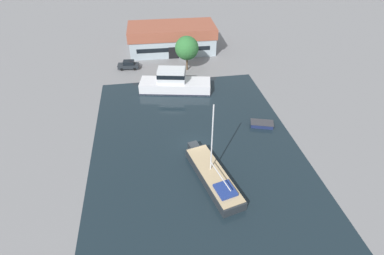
{
  "coord_description": "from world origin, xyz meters",
  "views": [
    {
      "loc": [
        -5.46,
        -31.12,
        26.68
      ],
      "look_at": [
        0.0,
        2.98,
        1.0
      ],
      "focal_mm": 28.0,
      "sensor_mm": 36.0,
      "label": 1
    }
  ],
  "objects_px": {
    "parked_car": "(128,65)",
    "sailboat_moored": "(213,176)",
    "quay_tree_near_building": "(187,48)",
    "motor_cruiser": "(174,83)",
    "small_dinghy": "(262,124)",
    "warehouse_building": "(172,38)"
  },
  "relations": [
    {
      "from": "quay_tree_near_building",
      "to": "parked_car",
      "type": "bearing_deg",
      "value": 168.94
    },
    {
      "from": "motor_cruiser",
      "to": "sailboat_moored",
      "type": "bearing_deg",
      "value": -163.51
    },
    {
      "from": "warehouse_building",
      "to": "sailboat_moored",
      "type": "distance_m",
      "value": 40.87
    },
    {
      "from": "parked_car",
      "to": "small_dinghy",
      "type": "xyz_separation_m",
      "value": [
        19.92,
        -23.04,
        -0.51
      ]
    },
    {
      "from": "quay_tree_near_building",
      "to": "motor_cruiser",
      "type": "relative_size",
      "value": 0.53
    },
    {
      "from": "warehouse_building",
      "to": "quay_tree_near_building",
      "type": "distance_m",
      "value": 10.73
    },
    {
      "from": "quay_tree_near_building",
      "to": "sailboat_moored",
      "type": "bearing_deg",
      "value": -92.51
    },
    {
      "from": "parked_car",
      "to": "sailboat_moored",
      "type": "height_order",
      "value": "sailboat_moored"
    },
    {
      "from": "sailboat_moored",
      "to": "small_dinghy",
      "type": "xyz_separation_m",
      "value": [
        9.64,
        9.59,
        -0.33
      ]
    },
    {
      "from": "sailboat_moored",
      "to": "motor_cruiser",
      "type": "height_order",
      "value": "sailboat_moored"
    },
    {
      "from": "parked_car",
      "to": "warehouse_building",
      "type": "bearing_deg",
      "value": -44.99
    },
    {
      "from": "warehouse_building",
      "to": "quay_tree_near_building",
      "type": "relative_size",
      "value": 2.81
    },
    {
      "from": "small_dinghy",
      "to": "quay_tree_near_building",
      "type": "bearing_deg",
      "value": -141.29
    },
    {
      "from": "quay_tree_near_building",
      "to": "sailboat_moored",
      "type": "relative_size",
      "value": 0.57
    },
    {
      "from": "parked_car",
      "to": "sailboat_moored",
      "type": "relative_size",
      "value": 0.35
    },
    {
      "from": "sailboat_moored",
      "to": "quay_tree_near_building",
      "type": "bearing_deg",
      "value": 73.69
    },
    {
      "from": "warehouse_building",
      "to": "small_dinghy",
      "type": "height_order",
      "value": "warehouse_building"
    },
    {
      "from": "sailboat_moored",
      "to": "motor_cruiser",
      "type": "xyz_separation_m",
      "value": [
        -2.11,
        22.44,
        0.82
      ]
    },
    {
      "from": "sailboat_moored",
      "to": "small_dinghy",
      "type": "bearing_deg",
      "value": 31.05
    },
    {
      "from": "warehouse_building",
      "to": "parked_car",
      "type": "distance_m",
      "value": 12.89
    },
    {
      "from": "parked_car",
      "to": "small_dinghy",
      "type": "bearing_deg",
      "value": -134.12
    },
    {
      "from": "quay_tree_near_building",
      "to": "parked_car",
      "type": "xyz_separation_m",
      "value": [
        -11.62,
        2.27,
        -3.7
      ]
    }
  ]
}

